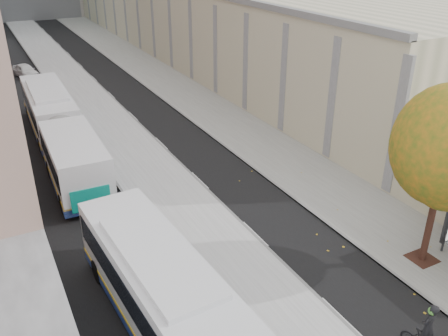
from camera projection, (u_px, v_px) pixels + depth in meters
bus_platform at (107, 124)px, 34.40m from camera, size 4.25×150.00×0.15m
sidewalk at (206, 108)px, 37.76m from camera, size 4.75×150.00×0.08m
building_tan at (188, 5)px, 63.81m from camera, size 18.00×92.00×8.00m
tree_c at (447, 147)px, 17.78m from camera, size 4.20×4.20×7.28m
bus_far at (59, 129)px, 29.40m from camera, size 3.03×17.71×2.94m
distant_car at (26, 71)px, 45.90m from camera, size 2.38×3.93×1.25m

